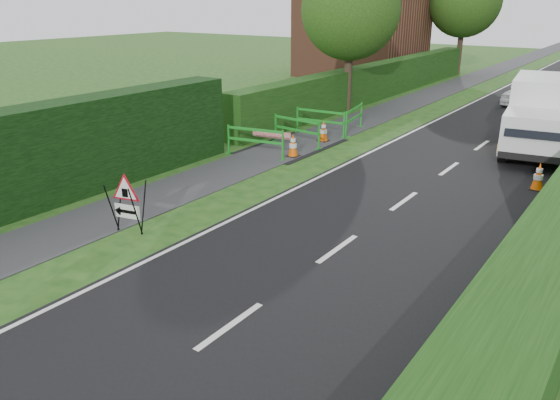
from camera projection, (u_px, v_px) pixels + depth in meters
The scene contains 18 objects.
ground at pixel (80, 306), 9.32m from camera, with size 120.00×120.00×0.00m, color #194714.
footpath at pixel (484, 74), 37.83m from camera, with size 2.00×90.00×0.02m, color #2D2D30.
hedge_west_far at pixel (376, 98), 28.92m from camera, with size 1.00×24.00×1.80m, color #14380F.
house_west at pixel (363, 31), 36.75m from camera, with size 7.50×7.40×7.88m.
tree_nw at pixel (351, 10), 24.07m from camera, with size 4.40×4.40×6.70m.
tree_fw at pixel (465, 1), 36.25m from camera, with size 4.80×4.80×7.24m.
triangle_sign at pixel (125, 199), 11.96m from camera, with size 0.96×0.96×1.17m.
works_van at pixel (543, 114), 18.29m from camera, with size 2.84×5.62×2.45m.
traffic_cone_0 at pixel (538, 176), 14.86m from camera, with size 0.38×0.38×0.79m.
traffic_cone_1 at pixel (547, 150), 17.42m from camera, with size 0.38×0.38×0.79m.
traffic_cone_3 at pixel (293, 145), 18.03m from camera, with size 0.38×0.38×0.79m.
traffic_cone_4 at pixel (323, 131), 19.97m from camera, with size 0.38×0.38×0.79m.
ped_barrier_0 at pixel (255, 138), 17.92m from camera, with size 2.09×0.72×1.00m.
ped_barrier_1 at pixel (297, 128), 19.39m from camera, with size 2.08×0.56×1.00m.
ped_barrier_2 at pixel (320, 119), 20.84m from camera, with size 2.08×0.50×1.00m.
ped_barrier_3 at pixel (354, 116), 21.31m from camera, with size 0.73×2.09×1.00m.
redwhite_plank at pixel (272, 147), 19.37m from camera, with size 1.50×0.04×0.25m, color red.
hatchback_car at pixel (530, 91), 26.87m from camera, with size 1.56×3.87×1.32m, color white.
Camera 1 is at (7.46, -4.68, 4.94)m, focal length 35.00 mm.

